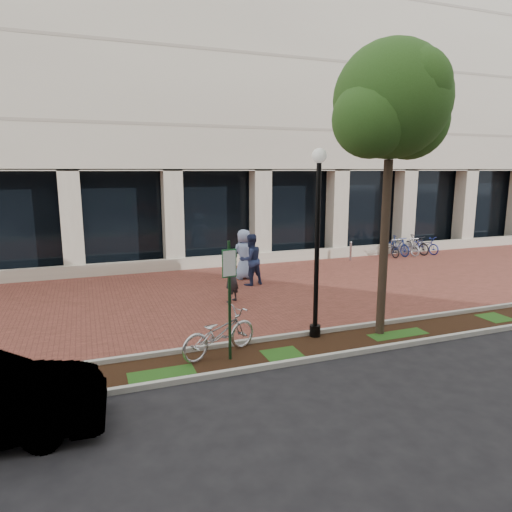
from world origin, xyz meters
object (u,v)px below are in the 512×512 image
object	(u,v)px
bollard	(351,251)
parking_sign	(230,286)
street_tree	(392,108)
pedestrian_mid	(251,260)
bike_rack_cluster	(407,246)
lamppost	(317,234)
pedestrian_left	(232,277)
locked_bicycle	(219,333)
pedestrian_right	(244,254)

from	to	relation	value
bollard	parking_sign	bearing A→B (deg)	-134.43
street_tree	pedestrian_mid	bearing A→B (deg)	103.61
parking_sign	street_tree	size ratio (longest dim) A/B	0.37
street_tree	bike_rack_cluster	xyz separation A→B (m)	(7.97, 8.94, -5.18)
lamppost	pedestrian_left	xyz separation A→B (m)	(-1.05, 3.71, -1.82)
locked_bicycle	pedestrian_mid	xyz separation A→B (m)	(2.90, 5.87, 0.42)
street_tree	pedestrian_right	bearing A→B (deg)	101.04
bollard	street_tree	bearing A→B (deg)	-117.61
pedestrian_right	bollard	distance (m)	6.13
pedestrian_left	pedestrian_mid	size ratio (longest dim) A/B	0.88
pedestrian_right	bike_rack_cluster	world-z (taller)	pedestrian_right
lamppost	pedestrian_right	size ratio (longest dim) A/B	2.41
lamppost	bollard	xyz separation A→B (m)	(6.25, 8.26, -2.18)
pedestrian_right	bike_rack_cluster	bearing A→B (deg)	-174.48
bollard	pedestrian_right	bearing A→B (deg)	-164.17
locked_bicycle	pedestrian_left	xyz separation A→B (m)	(1.57, 3.99, 0.30)
lamppost	bike_rack_cluster	distance (m)	13.12
bike_rack_cluster	parking_sign	bearing A→B (deg)	-150.20
bike_rack_cluster	pedestrian_right	bearing A→B (deg)	-175.35
pedestrian_mid	pedestrian_right	world-z (taller)	pedestrian_right
locked_bicycle	bike_rack_cluster	size ratio (longest dim) A/B	0.68
parking_sign	bollard	bearing A→B (deg)	37.01
street_tree	bollard	world-z (taller)	street_tree
street_tree	pedestrian_mid	size ratio (longest dim) A/B	3.80
lamppost	street_tree	distance (m)	3.48
pedestrian_left	pedestrian_mid	distance (m)	2.31
lamppost	bollard	distance (m)	10.58
bollard	lamppost	bearing A→B (deg)	-127.10
pedestrian_left	pedestrian_right	distance (m)	3.21
pedestrian_left	bollard	world-z (taller)	pedestrian_left
parking_sign	pedestrian_mid	xyz separation A→B (m)	(2.75, 6.23, -0.75)
parking_sign	pedestrian_left	xyz separation A→B (m)	(1.42, 4.35, -0.86)
parking_sign	locked_bicycle	bearing A→B (deg)	103.57
locked_bicycle	pedestrian_left	world-z (taller)	pedestrian_left
parking_sign	pedestrian_left	size ratio (longest dim) A/B	1.62
lamppost	pedestrian_mid	xyz separation A→B (m)	(0.29, 5.60, -1.70)
street_tree	pedestrian_right	xyz separation A→B (m)	(-1.36, 6.97, -4.67)
pedestrian_mid	pedestrian_right	bearing A→B (deg)	-108.77
parking_sign	lamppost	bearing A→B (deg)	5.84
locked_bicycle	bike_rack_cluster	world-z (taller)	locked_bicycle
locked_bicycle	pedestrian_right	bearing A→B (deg)	-44.33
pedestrian_right	lamppost	bearing A→B (deg)	80.34
parking_sign	locked_bicycle	distance (m)	1.23
pedestrian_right	bollard	world-z (taller)	pedestrian_right
parking_sign	street_tree	world-z (taller)	street_tree
lamppost	pedestrian_left	size ratio (longest dim) A/B	2.83
parking_sign	pedestrian_right	xyz separation A→B (m)	(2.84, 7.22, -0.72)
parking_sign	bike_rack_cluster	distance (m)	15.30
street_tree	pedestrian_mid	xyz separation A→B (m)	(-1.45, 5.97, -4.69)
pedestrian_mid	street_tree	bearing A→B (deg)	89.86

